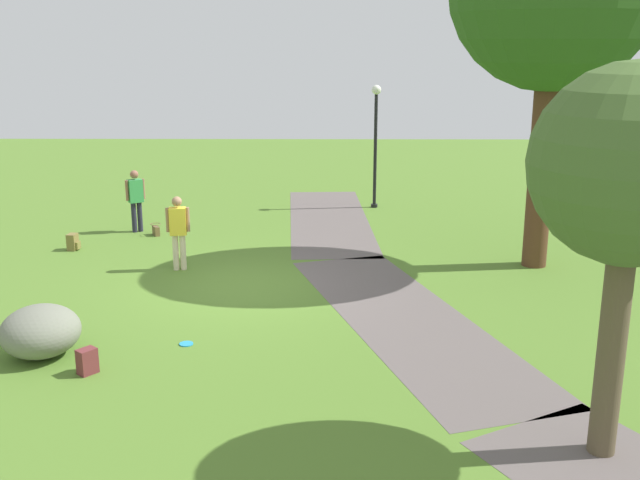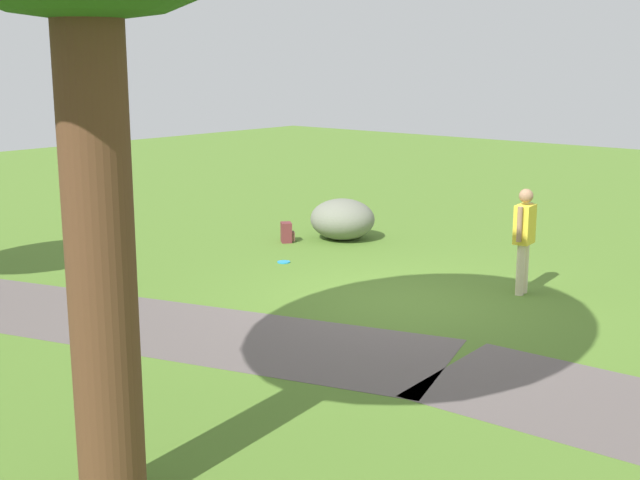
{
  "view_description": "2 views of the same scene",
  "coord_description": "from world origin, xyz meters",
  "px_view_note": "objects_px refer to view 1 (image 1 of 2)",
  "views": [
    {
      "loc": [
        14.6,
        1.68,
        4.92
      ],
      "look_at": [
        -0.34,
        1.54,
        0.92
      ],
      "focal_mm": 41.73,
      "sensor_mm": 36.0,
      "label": 1
    },
    {
      "loc": [
        -7.01,
        10.11,
        3.61
      ],
      "look_at": [
        1.57,
        0.04,
        0.74
      ],
      "focal_mm": 47.24,
      "sensor_mm": 36.0,
      "label": 2
    }
  ],
  "objects_px": {
    "backpack_by_boulder": "(87,361)",
    "frisbee_on_grass": "(186,344)",
    "spare_backpack_on_lawn": "(73,242)",
    "lamp_post": "(376,133)",
    "handbag_on_grass": "(156,230)",
    "lawn_boulder": "(41,331)",
    "man_near_boulder": "(178,228)",
    "woman_with_handbag": "(136,196)",
    "young_tree_near_path": "(631,169)"
  },
  "relations": [
    {
      "from": "young_tree_near_path",
      "to": "woman_with_handbag",
      "type": "xyz_separation_m",
      "value": [
        -10.92,
        -8.46,
        -2.58
      ]
    },
    {
      "from": "young_tree_near_path",
      "to": "man_near_boulder",
      "type": "xyz_separation_m",
      "value": [
        -7.52,
        -6.67,
        -2.58
      ]
    },
    {
      "from": "man_near_boulder",
      "to": "woman_with_handbag",
      "type": "bearing_deg",
      "value": -152.25
    },
    {
      "from": "frisbee_on_grass",
      "to": "lamp_post",
      "type": "bearing_deg",
      "value": 160.42
    },
    {
      "from": "lawn_boulder",
      "to": "woman_with_handbag",
      "type": "height_order",
      "value": "woman_with_handbag"
    },
    {
      "from": "backpack_by_boulder",
      "to": "frisbee_on_grass",
      "type": "bearing_deg",
      "value": 130.78
    },
    {
      "from": "man_near_boulder",
      "to": "lamp_post",
      "type": "bearing_deg",
      "value": 143.95
    },
    {
      "from": "handbag_on_grass",
      "to": "woman_with_handbag",
      "type": "bearing_deg",
      "value": -123.25
    },
    {
      "from": "lamp_post",
      "to": "man_near_boulder",
      "type": "bearing_deg",
      "value": -36.05
    },
    {
      "from": "lamp_post",
      "to": "woman_with_handbag",
      "type": "bearing_deg",
      "value": -64.65
    },
    {
      "from": "young_tree_near_path",
      "to": "spare_backpack_on_lawn",
      "type": "relative_size",
      "value": 11.86
    },
    {
      "from": "lawn_boulder",
      "to": "spare_backpack_on_lawn",
      "type": "distance_m",
      "value": 6.47
    },
    {
      "from": "spare_backpack_on_lawn",
      "to": "lawn_boulder",
      "type": "bearing_deg",
      "value": 14.11
    },
    {
      "from": "backpack_by_boulder",
      "to": "spare_backpack_on_lawn",
      "type": "bearing_deg",
      "value": -160.07
    },
    {
      "from": "spare_backpack_on_lawn",
      "to": "man_near_boulder",
      "type": "bearing_deg",
      "value": 61.36
    },
    {
      "from": "lamp_post",
      "to": "spare_backpack_on_lawn",
      "type": "height_order",
      "value": "lamp_post"
    },
    {
      "from": "lamp_post",
      "to": "handbag_on_grass",
      "type": "relative_size",
      "value": 9.99
    },
    {
      "from": "handbag_on_grass",
      "to": "backpack_by_boulder",
      "type": "xyz_separation_m",
      "value": [
        8.37,
        0.82,
        0.05
      ]
    },
    {
      "from": "lamp_post",
      "to": "frisbee_on_grass",
      "type": "xyz_separation_m",
      "value": [
        10.7,
        -3.81,
        -2.25
      ]
    },
    {
      "from": "lawn_boulder",
      "to": "handbag_on_grass",
      "type": "bearing_deg",
      "value": 179.08
    },
    {
      "from": "spare_backpack_on_lawn",
      "to": "lamp_post",
      "type": "bearing_deg",
      "value": 122.66
    },
    {
      "from": "young_tree_near_path",
      "to": "backpack_by_boulder",
      "type": "distance_m",
      "value": 8.12
    },
    {
      "from": "young_tree_near_path",
      "to": "lamp_post",
      "type": "bearing_deg",
      "value": -172.05
    },
    {
      "from": "backpack_by_boulder",
      "to": "frisbee_on_grass",
      "type": "height_order",
      "value": "backpack_by_boulder"
    },
    {
      "from": "lamp_post",
      "to": "spare_backpack_on_lawn",
      "type": "relative_size",
      "value": 9.2
    },
    {
      "from": "lamp_post",
      "to": "handbag_on_grass",
      "type": "xyz_separation_m",
      "value": [
        3.46,
        -5.93,
        -2.12
      ]
    },
    {
      "from": "man_near_boulder",
      "to": "lawn_boulder",
      "type": "bearing_deg",
      "value": -15.93
    },
    {
      "from": "backpack_by_boulder",
      "to": "man_near_boulder",
      "type": "bearing_deg",
      "value": 175.78
    },
    {
      "from": "handbag_on_grass",
      "to": "frisbee_on_grass",
      "type": "xyz_separation_m",
      "value": [
        7.24,
        2.12,
        -0.13
      ]
    },
    {
      "from": "handbag_on_grass",
      "to": "young_tree_near_path",
      "type": "bearing_deg",
      "value": 36.79
    },
    {
      "from": "woman_with_handbag",
      "to": "lawn_boulder",
      "type": "bearing_deg",
      "value": 3.2
    },
    {
      "from": "handbag_on_grass",
      "to": "spare_backpack_on_lawn",
      "type": "xyz_separation_m",
      "value": [
        1.43,
        -1.7,
        0.05
      ]
    },
    {
      "from": "lawn_boulder",
      "to": "man_near_boulder",
      "type": "height_order",
      "value": "man_near_boulder"
    },
    {
      "from": "backpack_by_boulder",
      "to": "frisbee_on_grass",
      "type": "relative_size",
      "value": 1.73
    },
    {
      "from": "woman_with_handbag",
      "to": "man_near_boulder",
      "type": "bearing_deg",
      "value": 27.75
    },
    {
      "from": "young_tree_near_path",
      "to": "frisbee_on_grass",
      "type": "distance_m",
      "value": 7.52
    },
    {
      "from": "young_tree_near_path",
      "to": "lawn_boulder",
      "type": "xyz_separation_m",
      "value": [
        -2.85,
        -8.01,
        -3.12
      ]
    },
    {
      "from": "lamp_post",
      "to": "frisbee_on_grass",
      "type": "height_order",
      "value": "lamp_post"
    },
    {
      "from": "lamp_post",
      "to": "frisbee_on_grass",
      "type": "distance_m",
      "value": 11.58
    },
    {
      "from": "handbag_on_grass",
      "to": "spare_backpack_on_lawn",
      "type": "height_order",
      "value": "spare_backpack_on_lawn"
    },
    {
      "from": "frisbee_on_grass",
      "to": "handbag_on_grass",
      "type": "bearing_deg",
      "value": -163.67
    },
    {
      "from": "woman_with_handbag",
      "to": "frisbee_on_grass",
      "type": "distance_m",
      "value": 8.14
    },
    {
      "from": "young_tree_near_path",
      "to": "lawn_boulder",
      "type": "relative_size",
      "value": 3.44
    },
    {
      "from": "man_near_boulder",
      "to": "frisbee_on_grass",
      "type": "relative_size",
      "value": 7.18
    },
    {
      "from": "backpack_by_boulder",
      "to": "frisbee_on_grass",
      "type": "xyz_separation_m",
      "value": [
        -1.13,
        1.31,
        -0.18
      ]
    },
    {
      "from": "young_tree_near_path",
      "to": "handbag_on_grass",
      "type": "relative_size",
      "value": 12.88
    },
    {
      "from": "lamp_post",
      "to": "lawn_boulder",
      "type": "height_order",
      "value": "lamp_post"
    },
    {
      "from": "man_near_boulder",
      "to": "backpack_by_boulder",
      "type": "height_order",
      "value": "man_near_boulder"
    },
    {
      "from": "handbag_on_grass",
      "to": "spare_backpack_on_lawn",
      "type": "relative_size",
      "value": 0.92
    },
    {
      "from": "frisbee_on_grass",
      "to": "spare_backpack_on_lawn",
      "type": "bearing_deg",
      "value": -146.67
    }
  ]
}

